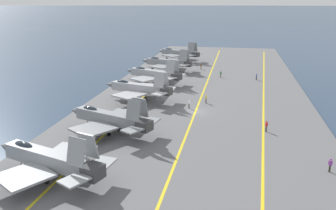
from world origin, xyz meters
TOP-DOWN VIEW (x-y plane):
  - ground_plane at (0.00, 0.00)m, footprint 2000.00×2000.00m
  - carrier_deck at (0.00, 0.00)m, footprint 181.89×44.56m
  - deck_stripe_foul_line at (0.00, -12.25)m, footprint 163.41×10.52m
  - deck_stripe_centerline at (0.00, 0.00)m, footprint 163.70×0.36m
  - deck_stripe_edge_line at (0.00, 12.25)m, footprint 163.69×2.72m
  - parked_jet_second at (-28.43, 13.82)m, footprint 12.79×16.15m
  - parked_jet_third at (-13.07, 11.94)m, footprint 13.68×16.01m
  - parked_jet_fourth at (5.12, 12.31)m, footprint 13.24×15.31m
  - parked_jet_fifth at (20.89, 12.93)m, footprint 13.67×16.08m
  - parked_jet_sixth at (37.13, 12.72)m, footprint 13.70×15.80m
  - parked_jet_seventh at (54.79, 12.28)m, footprint 12.71×16.25m
  - crew_red_vest at (-8.07, -12.16)m, footprint 0.46×0.40m
  - crew_purple_vest at (-20.60, -18.79)m, footprint 0.46×0.44m
  - crew_white_vest at (1.92, 1.48)m, footprint 0.46×0.42m
  - crew_brown_vest at (40.74, 3.23)m, footprint 0.46×0.44m
  - crew_blue_vest at (29.52, -12.21)m, footprint 0.40×0.29m
  - crew_green_vest at (30.66, -3.04)m, footprint 0.45×0.46m
  - crew_yellow_vest at (6.02, -1.39)m, footprint 0.40×0.29m

SIDE VIEW (x-z plane):
  - ground_plane at x=0.00m, z-range 0.00..0.00m
  - carrier_deck at x=0.00m, z-range 0.00..0.40m
  - deck_stripe_foul_line at x=0.00m, z-range 0.40..0.41m
  - deck_stripe_centerline at x=0.00m, z-range 0.40..0.41m
  - deck_stripe_edge_line at x=0.00m, z-range 0.40..0.41m
  - crew_blue_vest at x=29.52m, z-range 0.48..2.15m
  - crew_purple_vest at x=-20.60m, z-range 0.49..2.25m
  - crew_yellow_vest at x=6.02m, z-range 0.49..2.26m
  - crew_white_vest at x=1.92m, z-range 0.49..2.27m
  - crew_green_vest at x=30.66m, z-range 0.49..2.27m
  - crew_red_vest at x=-8.07m, z-range 0.49..2.29m
  - crew_brown_vest at x=40.74m, z-range 0.49..2.32m
  - parked_jet_third at x=-13.07m, z-range -0.38..5.88m
  - parked_jet_fifth at x=20.89m, z-range -0.34..5.94m
  - parked_jet_sixth at x=37.13m, z-range -0.38..6.02m
  - parked_jet_second at x=-28.43m, z-range -0.35..6.00m
  - parked_jet_seventh at x=54.79m, z-range -0.20..6.28m
  - parked_jet_fourth at x=5.12m, z-range -0.11..6.23m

